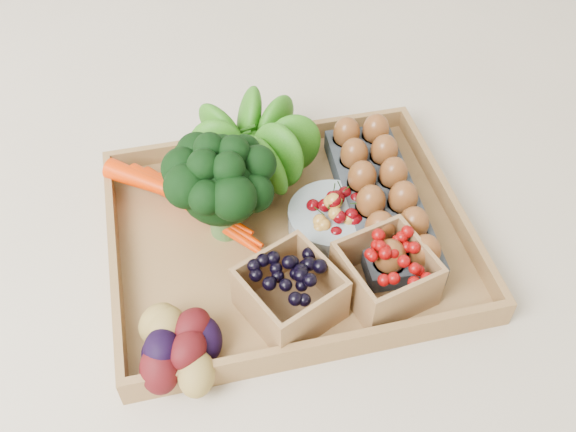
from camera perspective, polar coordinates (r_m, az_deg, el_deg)
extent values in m
plane|color=beige|center=(1.03, 0.00, -2.23)|extent=(4.00, 4.00, 0.00)
cube|color=olive|center=(1.03, 0.00, -1.96)|extent=(0.55, 0.45, 0.01)
sphere|color=#175A0E|center=(1.06, -3.44, 6.40)|extent=(0.15, 0.15, 0.15)
cylinder|color=#8C9EA5|center=(1.02, 3.97, -0.29)|extent=(0.14, 0.14, 0.04)
cube|color=#3C434C|center=(1.05, 8.18, 1.27)|extent=(0.14, 0.34, 0.04)
cube|color=black|center=(0.90, 0.17, -6.89)|extent=(0.16, 0.16, 0.08)
cube|color=#740505|center=(0.93, 8.66, -5.07)|extent=(0.14, 0.14, 0.08)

